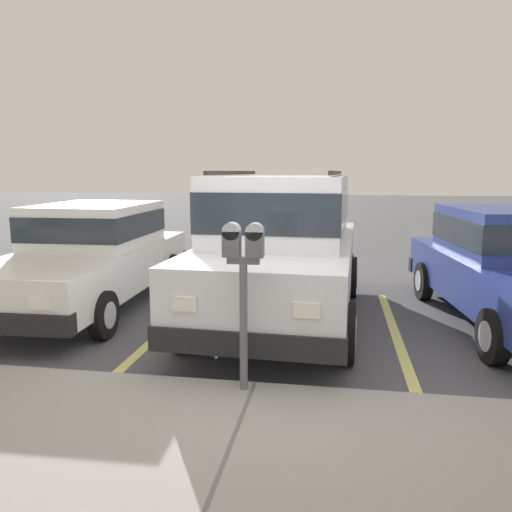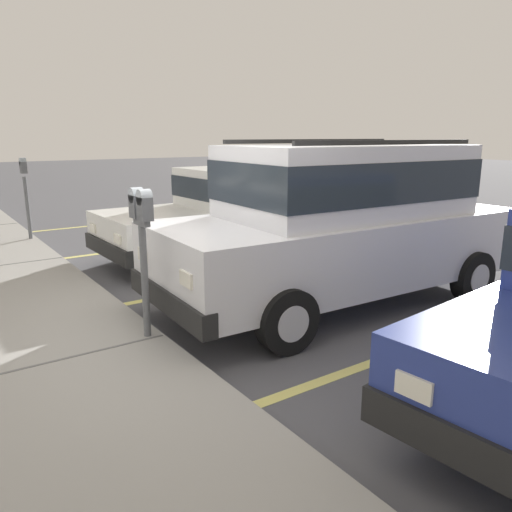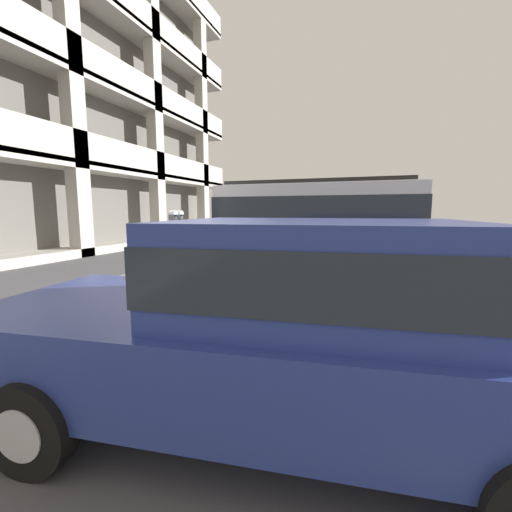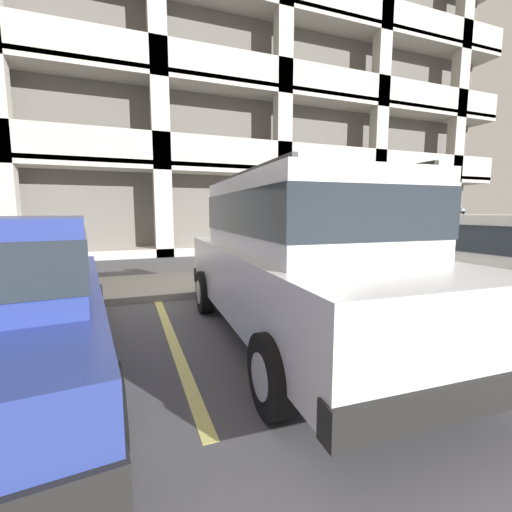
# 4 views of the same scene
# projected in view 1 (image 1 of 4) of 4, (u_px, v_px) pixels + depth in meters

# --- Properties ---
(ground_plane) EXTENTS (80.00, 80.00, 0.10)m
(ground_plane) POSITION_uv_depth(u_px,v_px,m) (259.00, 390.00, 4.80)
(ground_plane) COLOR #4C4C51
(sidewalk) EXTENTS (40.00, 2.20, 0.12)m
(sidewalk) POSITION_uv_depth(u_px,v_px,m) (230.00, 454.00, 3.51)
(sidewalk) COLOR gray
(sidewalk) RESTS_ON ground_plane
(parking_stall_lines) EXTENTS (11.88, 4.80, 0.01)m
(parking_stall_lines) POSITION_uv_depth(u_px,v_px,m) (162.00, 332.00, 6.38)
(parking_stall_lines) COLOR #DBD16B
(parking_stall_lines) RESTS_ON ground_plane
(silver_suv) EXTENTS (2.15, 4.85, 2.03)m
(silver_suv) POSITION_uv_depth(u_px,v_px,m) (283.00, 241.00, 6.79)
(silver_suv) COLOR silver
(silver_suv) RESTS_ON ground_plane
(dark_hatchback) EXTENTS (1.92, 4.52, 1.54)m
(dark_hatchback) POSITION_uv_depth(u_px,v_px,m) (92.00, 252.00, 7.54)
(dark_hatchback) COLOR silver
(dark_hatchback) RESTS_ON ground_plane
(parking_meter_near) EXTENTS (0.35, 0.12, 1.48)m
(parking_meter_near) POSITION_uv_depth(u_px,v_px,m) (243.00, 267.00, 4.26)
(parking_meter_near) COLOR #595B60
(parking_meter_near) RESTS_ON sidewalk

